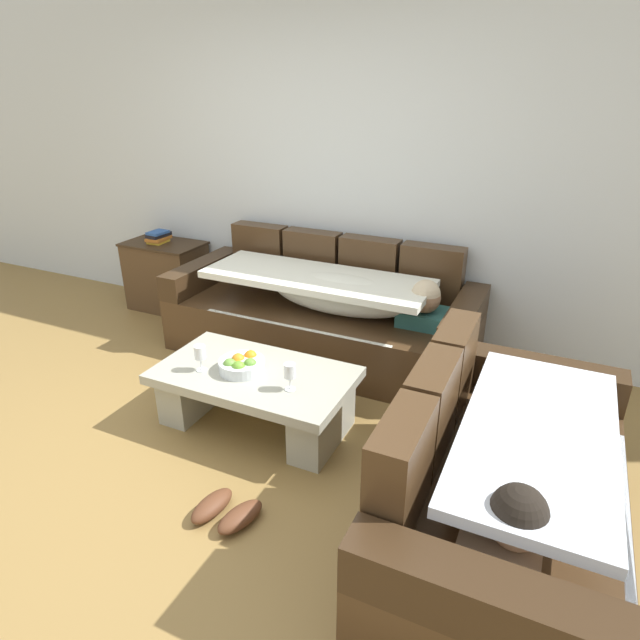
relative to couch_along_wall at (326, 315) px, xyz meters
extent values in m
plane|color=olive|center=(-0.27, -1.62, -0.33)|extent=(14.00, 14.00, 0.00)
cube|color=silver|center=(-0.27, 0.53, 1.02)|extent=(9.00, 0.10, 2.70)
cube|color=#422D19|center=(-0.04, -0.02, -0.12)|extent=(2.36, 0.92, 0.42)
cube|color=#422D19|center=(-0.79, 0.36, 0.32)|extent=(0.47, 0.16, 0.46)
cube|color=#422D19|center=(-0.29, 0.36, 0.32)|extent=(0.47, 0.16, 0.46)
cube|color=#422D19|center=(0.21, 0.36, 0.32)|extent=(0.47, 0.16, 0.46)
cube|color=#422D19|center=(0.71, 0.36, 0.32)|extent=(0.47, 0.16, 0.46)
cube|color=#352414|center=(-1.13, -0.02, 0.19)|extent=(0.18, 0.92, 0.20)
cube|color=#352414|center=(1.05, -0.02, 0.19)|extent=(0.18, 0.92, 0.20)
cube|color=#2D6660|center=(0.78, -0.03, 0.14)|extent=(0.36, 0.28, 0.11)
sphere|color=#936B4C|center=(0.78, -0.07, 0.30)|extent=(0.21, 0.21, 0.21)
sphere|color=#CCB793|center=(0.78, -0.07, 0.33)|extent=(0.20, 0.20, 0.20)
ellipsoid|color=silver|center=(0.16, -0.07, 0.23)|extent=(1.10, 0.44, 0.28)
cube|color=silver|center=(-0.04, -0.09, 0.33)|extent=(1.70, 0.60, 0.05)
cube|color=silver|center=(-0.04, -0.46, -0.10)|extent=(1.44, 0.04, 0.38)
cube|color=#422D19|center=(1.55, -1.43, -0.12)|extent=(0.92, 1.72, 0.42)
cube|color=#422D19|center=(1.17, -1.88, 0.32)|extent=(0.16, 0.43, 0.46)
cube|color=#422D19|center=(1.17, -1.43, 0.32)|extent=(0.16, 0.43, 0.46)
cube|color=#422D19|center=(1.17, -0.97, 0.32)|extent=(0.16, 0.43, 0.46)
cube|color=#352414|center=(1.55, -2.20, 0.19)|extent=(0.92, 0.18, 0.20)
cube|color=#352414|center=(1.55, -0.66, 0.19)|extent=(0.92, 0.18, 0.20)
cube|color=gray|center=(1.56, -1.93, 0.14)|extent=(0.28, 0.36, 0.11)
sphere|color=tan|center=(1.60, -1.93, 0.30)|extent=(0.21, 0.21, 0.21)
sphere|color=black|center=(1.60, -1.93, 0.33)|extent=(0.20, 0.20, 0.20)
ellipsoid|color=silver|center=(1.60, -1.31, 0.23)|extent=(0.44, 0.80, 0.28)
cube|color=silver|center=(1.62, -1.43, 0.33)|extent=(0.60, 1.25, 0.05)
cube|color=silver|center=(1.99, -1.43, -0.10)|extent=(0.04, 1.06, 0.38)
cube|color=#A2A392|center=(0.00, -1.06, 0.02)|extent=(1.20, 0.68, 0.06)
cube|color=#A2A392|center=(-0.46, -1.06, -0.17)|extent=(0.20, 0.54, 0.32)
cube|color=#A2A392|center=(0.46, -1.06, -0.17)|extent=(0.20, 0.54, 0.32)
cylinder|color=silver|center=(-0.07, -1.08, 0.08)|extent=(0.28, 0.28, 0.07)
sphere|color=orange|center=(-0.10, -1.07, 0.11)|extent=(0.08, 0.08, 0.08)
sphere|color=#639D2C|center=(-0.05, -1.15, 0.11)|extent=(0.08, 0.08, 0.08)
sphere|color=#5E9535|center=(0.00, -1.09, 0.11)|extent=(0.08, 0.08, 0.08)
sphere|color=orange|center=(-0.06, -1.00, 0.11)|extent=(0.08, 0.08, 0.08)
sphere|color=#62963A|center=(-0.11, -1.14, 0.11)|extent=(0.08, 0.08, 0.08)
cylinder|color=silver|center=(-0.29, -1.19, 0.05)|extent=(0.06, 0.06, 0.01)
cylinder|color=silver|center=(-0.29, -1.19, 0.09)|extent=(0.01, 0.01, 0.07)
cylinder|color=silver|center=(-0.29, -1.19, 0.17)|extent=(0.07, 0.07, 0.08)
cylinder|color=silver|center=(0.30, -1.15, 0.05)|extent=(0.06, 0.06, 0.01)
cylinder|color=silver|center=(0.30, -1.15, 0.09)|extent=(0.01, 0.01, 0.07)
cylinder|color=silver|center=(0.30, -1.15, 0.17)|extent=(0.07, 0.07, 0.08)
cube|color=#4B341F|center=(-1.74, 0.23, -0.02)|extent=(0.70, 0.42, 0.62)
cube|color=#342415|center=(-1.74, 0.23, 0.30)|extent=(0.72, 0.44, 0.02)
cube|color=gold|center=(-1.79, 0.21, 0.32)|extent=(0.14, 0.18, 0.02)
cube|color=#B76623|center=(-1.78, 0.22, 0.35)|extent=(0.17, 0.23, 0.03)
cube|color=black|center=(-1.79, 0.24, 0.38)|extent=(0.14, 0.22, 0.03)
cube|color=#2D569E|center=(-1.78, 0.22, 0.40)|extent=(0.14, 0.18, 0.02)
ellipsoid|color=#59331E|center=(0.20, -1.82, -0.29)|extent=(0.15, 0.28, 0.09)
ellipsoid|color=#59331E|center=(0.37, -1.82, -0.29)|extent=(0.19, 0.29, 0.09)
camera|label=1|loc=(1.58, -3.47, 1.67)|focal=30.12mm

